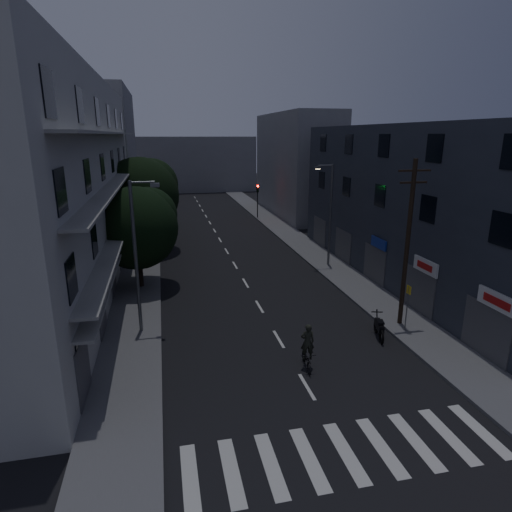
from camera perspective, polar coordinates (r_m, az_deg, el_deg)
name	(u,v)px	position (r m, az deg, el deg)	size (l,w,h in m)	color
ground	(226,250)	(39.84, -4.04, 0.83)	(160.00, 160.00, 0.00)	black
sidewalk_left	(143,254)	(39.48, -14.87, 0.30)	(3.00, 90.00, 0.15)	#565659
sidewalk_right	(303,245)	(41.53, 6.24, 1.51)	(3.00, 90.00, 0.15)	#565659
crosswalk	(346,452)	(16.11, 11.88, -24.25)	(10.90, 3.00, 0.01)	beige
lane_markings	(217,235)	(45.85, -5.21, 2.81)	(0.15, 60.50, 0.01)	beige
building_left	(63,186)	(31.91, -24.31, 8.53)	(7.00, 36.00, 14.00)	#A7A7A2
building_right	(414,205)	(32.62, 20.36, 6.41)	(6.19, 28.00, 11.00)	#282C37
building_far_left	(109,153)	(61.46, -18.99, 12.88)	(6.00, 20.00, 16.00)	slate
building_far_right	(296,165)	(57.93, 5.30, 12.03)	(6.00, 20.00, 13.00)	slate
building_far_end	(190,164)	(83.43, -8.83, 12.03)	(24.00, 8.00, 10.00)	slate
tree_near	(137,225)	(29.89, -15.59, 4.02)	(5.59, 5.59, 6.90)	black
tree_mid	(141,193)	(39.51, -15.08, 8.14)	(6.78, 6.78, 8.34)	black
tree_far	(145,189)	(48.96, -14.56, 8.59)	(5.66, 5.66, 7.00)	black
traffic_signal_far_right	(258,194)	(54.33, 0.22, 8.24)	(0.28, 0.37, 4.10)	black
traffic_signal_far_left	(155,197)	(53.45, -13.31, 7.69)	(0.28, 0.37, 4.10)	black
street_lamp_left_near	(137,250)	(22.72, -15.53, 0.75)	(1.51, 0.25, 8.00)	#595D61
street_lamp_right	(329,210)	(34.22, 9.74, 6.04)	(1.51, 0.25, 8.00)	#57585E
street_lamp_left_far	(145,194)	(44.25, -14.52, 7.96)	(1.51, 0.25, 8.00)	#505457
utility_pole	(408,241)	(24.05, 19.56, 1.89)	(1.80, 0.24, 9.00)	black
bus_stop_sign	(408,300)	(24.09, 19.58, -5.53)	(0.06, 0.35, 2.52)	#595B60
motorcycle	(379,328)	(23.65, 16.09, -9.22)	(0.82, 2.02, 1.32)	black
cyclist	(307,353)	(20.04, 6.82, -12.76)	(0.78, 1.77, 2.17)	black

